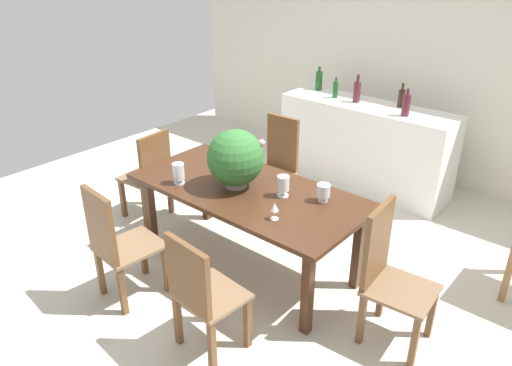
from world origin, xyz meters
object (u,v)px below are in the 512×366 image
(dining_table, at_px, (247,197))
(wine_bottle_tall, at_px, (335,90))
(wine_bottle_dark, at_px, (319,80))
(crystal_vase_right, at_px, (323,191))
(wine_bottle_green, at_px, (406,105))
(chair_near_left, at_px, (116,242))
(kitchen_counter, at_px, (364,146))
(flower_centerpiece, at_px, (236,158))
(wine_glass, at_px, (275,208))
(chair_far_left, at_px, (277,162))
(crystal_vase_center_near, at_px, (283,184))
(wine_bottle_clear, at_px, (401,98))
(chair_foot_end, at_px, (388,270))
(crystal_vase_left, at_px, (178,172))
(wine_bottle_amber, at_px, (357,91))
(chair_near_right, at_px, (200,291))
(chair_head_end, at_px, (150,172))

(dining_table, distance_m, wine_bottle_tall, 2.19)
(wine_bottle_tall, bearing_deg, wine_bottle_dark, 153.58)
(wine_bottle_dark, bearing_deg, crystal_vase_right, -54.99)
(wine_bottle_tall, distance_m, wine_bottle_green, 0.92)
(chair_near_left, bearing_deg, kitchen_counter, -92.11)
(flower_centerpiece, relative_size, crystal_vase_right, 3.35)
(flower_centerpiece, height_order, wine_bottle_dark, wine_bottle_dark)
(dining_table, height_order, flower_centerpiece, flower_centerpiece)
(crystal_vase_right, relative_size, wine_glass, 1.12)
(wine_bottle_tall, bearing_deg, chair_far_left, -88.16)
(crystal_vase_center_near, bearing_deg, wine_bottle_clear, 91.75)
(wine_bottle_tall, bearing_deg, wine_bottle_clear, 12.77)
(crystal_vase_right, bearing_deg, wine_bottle_clear, 99.96)
(dining_table, distance_m, chair_foot_end, 1.31)
(crystal_vase_center_near, xyz_separation_m, crystal_vase_right, (0.29, 0.13, -0.02))
(flower_centerpiece, height_order, wine_glass, flower_centerpiece)
(crystal_vase_left, xyz_separation_m, crystal_vase_right, (1.11, 0.52, -0.01))
(crystal_vase_left, height_order, wine_bottle_amber, wine_bottle_amber)
(crystal_vase_left, height_order, wine_glass, crystal_vase_left)
(wine_bottle_green, bearing_deg, kitchen_counter, 167.14)
(wine_bottle_green, bearing_deg, wine_glass, -88.32)
(chair_foot_end, relative_size, wine_bottle_tall, 4.26)
(chair_near_right, distance_m, chair_head_end, 2.03)
(chair_far_left, xyz_separation_m, chair_near_left, (-0.01, -1.99, -0.01))
(crystal_vase_center_near, bearing_deg, crystal_vase_right, 24.52)
(chair_near_right, xyz_separation_m, wine_bottle_dark, (-1.28, 3.25, 0.59))
(dining_table, xyz_separation_m, flower_centerpiece, (-0.10, -0.03, 0.34))
(wine_bottle_green, bearing_deg, crystal_vase_right, -84.15)
(chair_near_left, height_order, crystal_vase_center_near, chair_near_left)
(kitchen_counter, relative_size, wine_bottle_clear, 7.60)
(crystal_vase_center_near, relative_size, wine_glass, 1.34)
(wine_bottle_amber, relative_size, wine_bottle_green, 1.09)
(crystal_vase_right, bearing_deg, crystal_vase_left, -154.89)
(chair_far_left, bearing_deg, kitchen_counter, 68.92)
(crystal_vase_left, relative_size, wine_bottle_green, 0.64)
(chair_foot_end, height_order, wine_bottle_clear, wine_bottle_clear)
(wine_glass, height_order, wine_bottle_dark, wine_bottle_dark)
(chair_head_end, relative_size, wine_bottle_tall, 3.88)
(chair_near_left, bearing_deg, wine_glass, -136.57)
(chair_head_end, bearing_deg, wine_glass, 76.99)
(crystal_vase_center_near, xyz_separation_m, wine_bottle_clear, (-0.07, 2.19, 0.21))
(wine_glass, bearing_deg, chair_foot_end, 16.47)
(crystal_vase_left, height_order, wine_bottle_tall, wine_bottle_tall)
(chair_near_left, height_order, crystal_vase_left, chair_near_left)
(chair_near_right, relative_size, crystal_vase_left, 5.10)
(dining_table, xyz_separation_m, crystal_vase_center_near, (0.31, 0.08, 0.19))
(chair_head_end, bearing_deg, crystal_vase_left, 64.26)
(dining_table, xyz_separation_m, kitchen_counter, (-0.06, 2.11, -0.19))
(wine_glass, distance_m, wine_bottle_amber, 2.47)
(crystal_vase_left, bearing_deg, kitchen_counter, 79.70)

